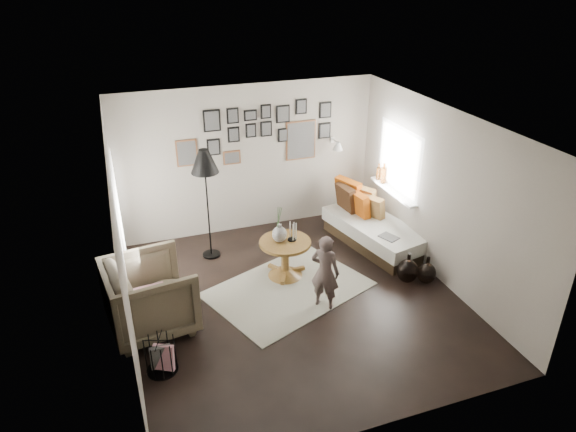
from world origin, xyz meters
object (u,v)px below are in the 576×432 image
object	(u,v)px
child	(325,272)
pedestal_table	(285,260)
floor_lamp	(205,165)
vase	(280,231)
magazine_basket	(161,356)
daybed	(372,227)
demijohn_large	(407,271)
armchair	(150,296)
demijohn_small	(426,273)

from	to	relation	value
child	pedestal_table	bearing A→B (deg)	-29.89
pedestal_table	floor_lamp	distance (m)	1.90
vase	magazine_basket	world-z (taller)	vase
daybed	demijohn_large	distance (m)	1.27
armchair	magazine_basket	bearing A→B (deg)	171.85
armchair	demijohn_large	xyz separation A→B (m)	(3.74, -0.18, -0.30)
daybed	child	distance (m)	2.07
armchair	demijohn_small	bearing A→B (deg)	-102.56
daybed	magazine_basket	size ratio (longest dim) A/B	4.59
armchair	magazine_basket	world-z (taller)	armchair
pedestal_table	magazine_basket	distance (m)	2.51
floor_lamp	child	bearing A→B (deg)	-57.32
vase	daybed	bearing A→B (deg)	14.90
vase	daybed	xyz separation A→B (m)	(1.83, 0.49, -0.49)
daybed	magazine_basket	distance (m)	4.27
armchair	floor_lamp	distance (m)	2.21
vase	daybed	distance (m)	1.96
pedestal_table	vase	bearing A→B (deg)	165.96
demijohn_large	child	xyz separation A→B (m)	(-1.43, -0.15, 0.37)
vase	daybed	size ratio (longest dim) A/B	0.27
floor_lamp	demijohn_small	distance (m)	3.73
pedestal_table	floor_lamp	size ratio (longest dim) A/B	0.42
pedestal_table	floor_lamp	xyz separation A→B (m)	(-0.95, 0.99, 1.31)
floor_lamp	magazine_basket	world-z (taller)	floor_lamp
floor_lamp	demijohn_large	distance (m)	3.47
magazine_basket	child	distance (m)	2.40
pedestal_table	magazine_basket	world-z (taller)	pedestal_table
pedestal_table	demijohn_small	size ratio (longest dim) A/B	1.77
magazine_basket	demijohn_small	size ratio (longest dim) A/B	1.02
daybed	floor_lamp	xyz separation A→B (m)	(-2.70, 0.48, 1.29)
daybed	demijohn_large	bearing A→B (deg)	-105.20
floor_lamp	vase	bearing A→B (deg)	-48.06
pedestal_table	vase	xyz separation A→B (m)	(-0.08, 0.02, 0.50)
daybed	floor_lamp	bearing A→B (deg)	157.30
magazine_basket	demijohn_large	world-z (taller)	demijohn_large
vase	child	distance (m)	1.02
vase	demijohn_large	distance (m)	2.02
floor_lamp	child	world-z (taller)	floor_lamp
demijohn_small	child	distance (m)	1.73
daybed	vase	bearing A→B (deg)	-177.64
floor_lamp	child	size ratio (longest dim) A/B	1.64
demijohn_large	demijohn_small	distance (m)	0.28
daybed	child	size ratio (longest dim) A/B	1.84
pedestal_table	daybed	xyz separation A→B (m)	(1.75, 0.51, 0.01)
magazine_basket	child	xyz separation A→B (m)	(2.31, 0.54, 0.34)
pedestal_table	child	bearing A→B (deg)	-73.69
pedestal_table	demijohn_large	bearing A→B (deg)	-24.14
daybed	armchair	distance (m)	3.96
pedestal_table	armchair	bearing A→B (deg)	-164.21
pedestal_table	daybed	size ratio (longest dim) A/B	0.38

